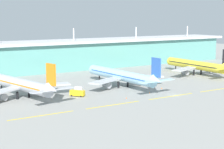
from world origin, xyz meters
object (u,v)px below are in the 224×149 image
at_px(airliner_near, 21,85).
at_px(safety_cone_left_wingtip, 162,88).
at_px(fuel_truck, 78,92).
at_px(safety_cone_right_wingtip, 149,93).
at_px(safety_cone_nose_front, 126,98).
at_px(airliner_far, 196,65).
at_px(airliner_middle, 122,76).

height_order(airliner_near, safety_cone_left_wingtip, airliner_near).
bearing_deg(fuel_truck, safety_cone_left_wingtip, -8.40).
bearing_deg(airliner_near, safety_cone_right_wingtip, -23.07).
bearing_deg(safety_cone_nose_front, safety_cone_right_wingtip, 12.67).
distance_m(airliner_near, fuel_truck, 27.28).
bearing_deg(airliner_far, fuel_truck, -168.93).
xyz_separation_m(fuel_truck, safety_cone_left_wingtip, (47.68, -7.04, -1.91)).
bearing_deg(airliner_far, safety_cone_right_wingtip, -153.44).
height_order(airliner_near, safety_cone_right_wingtip, airliner_near).
bearing_deg(airliner_near, airliner_middle, -2.70).
relative_size(fuel_truck, safety_cone_right_wingtip, 10.37).
relative_size(airliner_middle, safety_cone_left_wingtip, 95.45).
distance_m(safety_cone_left_wingtip, safety_cone_nose_front, 32.12).
bearing_deg(safety_cone_right_wingtip, airliner_middle, 95.46).
bearing_deg(fuel_truck, airliner_middle, 15.68).
bearing_deg(fuel_truck, safety_cone_nose_front, -44.88).
distance_m(airliner_far, safety_cone_nose_front, 90.73).
bearing_deg(airliner_near, airliner_far, 3.62).
xyz_separation_m(airliner_near, fuel_truck, (24.29, -11.69, -4.18)).
bearing_deg(airliner_far, airliner_near, -176.38).
height_order(airliner_near, airliner_far, same).
distance_m(fuel_truck, safety_cone_nose_front, 24.32).
relative_size(airliner_far, safety_cone_right_wingtip, 89.13).
height_order(safety_cone_left_wingtip, safety_cone_right_wingtip, same).
bearing_deg(airliner_middle, safety_cone_left_wingtip, -46.03).
xyz_separation_m(airliner_middle, fuel_truck, (-32.17, -9.03, -4.19)).
bearing_deg(safety_cone_right_wingtip, fuel_truck, 158.87).
bearing_deg(safety_cone_left_wingtip, airliner_far, 26.96).
relative_size(airliner_near, safety_cone_right_wingtip, 85.23).
distance_m(airliner_middle, safety_cone_nose_front, 30.75).
xyz_separation_m(safety_cone_left_wingtip, safety_cone_nose_front, (-30.50, -10.07, 0.00)).
bearing_deg(fuel_truck, airliner_near, 154.30).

